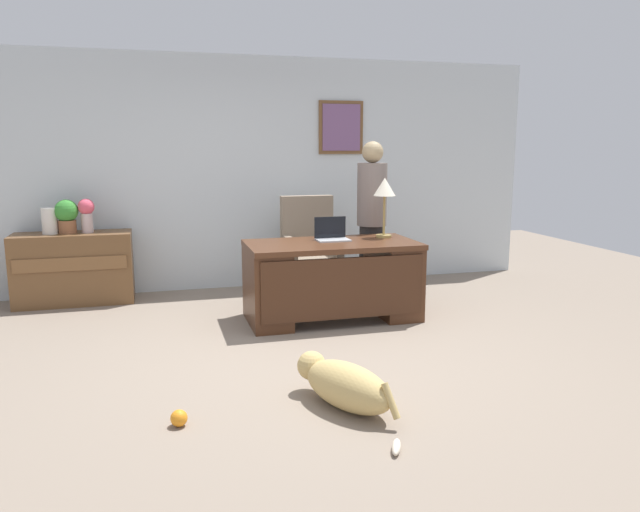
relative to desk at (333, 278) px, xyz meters
The scene contains 14 objects.
ground_plane 1.11m from the desk, 118.57° to the right, with size 12.00×12.00×0.00m, color gray.
back_wall 2.00m from the desk, 106.00° to the left, with size 7.00×0.16×2.70m.
desk is the anchor object (origin of this frame).
credenza 2.84m from the desk, 151.73° to the left, with size 1.21×0.50×0.76m.
armchair 1.04m from the desk, 87.47° to the left, with size 0.60×0.59×1.12m.
person_standing 1.01m from the desk, 44.97° to the left, with size 0.32×0.32×1.72m.
dog_lying 2.04m from the desk, 104.45° to the right, with size 0.59×0.82×0.30m.
laptop 0.44m from the desk, 77.20° to the left, with size 0.32×0.22×0.22m.
desk_lamp 1.04m from the desk, 18.41° to the left, with size 0.22×0.22×0.60m.
vase_with_flowers 2.75m from the desk, 150.05° to the left, with size 0.17×0.17×0.36m.
vase_empty 3.06m from the desk, 153.54° to the left, with size 0.16×0.16×0.28m, color silver.
potted_plant 2.92m from the desk, 152.02° to the left, with size 0.24×0.24×0.36m.
dog_toy_ball 2.53m from the desk, 128.44° to the right, with size 0.10×0.10×0.10m, color orange.
dog_toy_bone 2.65m from the desk, 98.86° to the right, with size 0.18×0.05×0.05m, color beige.
Camera 1 is at (-1.15, -4.57, 1.67)m, focal length 33.85 mm.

